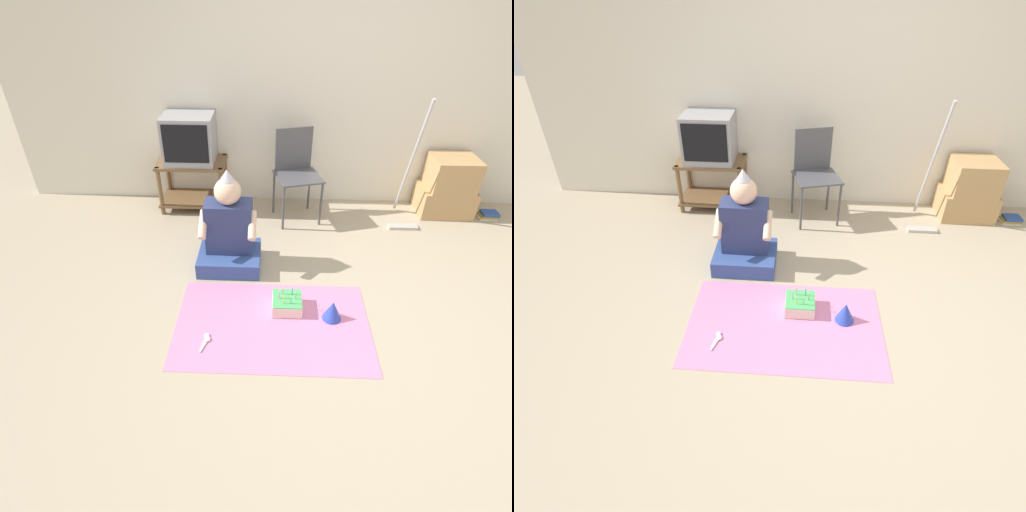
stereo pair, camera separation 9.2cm
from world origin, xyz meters
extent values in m
plane|color=tan|center=(0.00, 0.00, 0.00)|extent=(16.00, 16.00, 0.00)
cube|color=silver|center=(0.00, 2.04, 1.27)|extent=(6.40, 0.06, 2.55)
cube|color=brown|center=(-1.34, 1.80, 0.50)|extent=(0.69, 0.43, 0.03)
cube|color=brown|center=(-1.34, 1.80, 0.09)|extent=(0.69, 0.43, 0.02)
cylinder|color=brown|center=(-1.66, 1.61, 0.26)|extent=(0.04, 0.04, 0.52)
cylinder|color=brown|center=(-1.03, 1.61, 0.26)|extent=(0.04, 0.04, 0.52)
cylinder|color=brown|center=(-1.66, 1.98, 0.26)|extent=(0.04, 0.04, 0.52)
cylinder|color=brown|center=(-1.03, 1.98, 0.26)|extent=(0.04, 0.04, 0.52)
cube|color=#99999E|center=(-1.34, 1.80, 0.75)|extent=(0.49, 0.41, 0.46)
cube|color=black|center=(-1.34, 1.59, 0.76)|extent=(0.43, 0.01, 0.36)
cube|color=#4C4C51|center=(-0.27, 1.58, 0.46)|extent=(0.51, 0.49, 0.02)
cube|color=#4C4C51|center=(-0.32, 1.76, 0.67)|extent=(0.36, 0.12, 0.42)
cylinder|color=#4C4C51|center=(-0.41, 1.36, 0.23)|extent=(0.02, 0.02, 0.46)
cylinder|color=#4C4C51|center=(-0.04, 1.46, 0.23)|extent=(0.02, 0.02, 0.46)
cylinder|color=#4C4C51|center=(-0.50, 1.69, 0.23)|extent=(0.02, 0.02, 0.46)
cylinder|color=#4C4C51|center=(-0.14, 1.80, 0.23)|extent=(0.02, 0.02, 0.46)
cube|color=tan|center=(1.27, 1.78, 0.14)|extent=(0.53, 0.40, 0.28)
cube|color=tan|center=(1.27, 1.78, 0.44)|extent=(0.43, 0.41, 0.32)
cube|color=#B2ADA3|center=(0.78, 1.43, 0.01)|extent=(0.28, 0.09, 0.03)
cylinder|color=#B7B7BC|center=(0.78, 1.61, 0.63)|extent=(0.03, 0.39, 1.21)
cube|color=beige|center=(1.71, 1.66, 0.01)|extent=(0.19, 0.12, 0.02)
cube|color=#A88933|center=(1.71, 1.66, 0.03)|extent=(0.18, 0.13, 0.02)
cube|color=#284793|center=(1.72, 1.66, 0.06)|extent=(0.16, 0.13, 0.03)
cube|color=#334C8C|center=(-0.87, 0.75, 0.07)|extent=(0.52, 0.45, 0.14)
cube|color=navy|center=(-0.87, 0.80, 0.36)|extent=(0.38, 0.22, 0.44)
sphere|color=beige|center=(-0.87, 0.80, 0.68)|extent=(0.22, 0.22, 0.22)
cone|color=silver|center=(-0.87, 0.80, 0.82)|extent=(0.12, 0.12, 0.09)
cylinder|color=beige|center=(-1.07, 0.70, 0.43)|extent=(0.06, 0.24, 0.19)
cylinder|color=beige|center=(-0.67, 0.70, 0.43)|extent=(0.06, 0.24, 0.19)
cube|color=pink|center=(-0.50, 0.04, 0.00)|extent=(1.39, 0.90, 0.01)
cube|color=#F4E0C6|center=(-0.39, 0.21, 0.05)|extent=(0.22, 0.22, 0.09)
cube|color=#4CB266|center=(-0.39, 0.21, 0.10)|extent=(0.21, 0.21, 0.01)
cylinder|color=#66C666|center=(-0.33, 0.20, 0.13)|extent=(0.01, 0.01, 0.07)
sphere|color=#FFCC4C|center=(-0.33, 0.20, 0.17)|extent=(0.01, 0.01, 0.01)
cylinder|color=#4C7FE5|center=(-0.35, 0.25, 0.13)|extent=(0.01, 0.01, 0.07)
sphere|color=#FFCC4C|center=(-0.35, 0.25, 0.17)|extent=(0.01, 0.01, 0.01)
cylinder|color=#E58CCC|center=(-0.42, 0.26, 0.13)|extent=(0.01, 0.01, 0.07)
sphere|color=#FFCC4C|center=(-0.42, 0.26, 0.17)|extent=(0.01, 0.01, 0.01)
cylinder|color=#E58CCC|center=(-0.45, 0.21, 0.13)|extent=(0.01, 0.01, 0.07)
sphere|color=#FFCC4C|center=(-0.45, 0.21, 0.17)|extent=(0.01, 0.01, 0.01)
cylinder|color=yellow|center=(-0.42, 0.15, 0.13)|extent=(0.01, 0.01, 0.07)
sphere|color=#FFCC4C|center=(-0.42, 0.15, 0.17)|extent=(0.01, 0.01, 0.01)
cylinder|color=#66C666|center=(-0.36, 0.15, 0.13)|extent=(0.01, 0.01, 0.07)
sphere|color=#FFCC4C|center=(-0.36, 0.15, 0.17)|extent=(0.01, 0.01, 0.01)
cone|color=blue|center=(-0.06, 0.12, 0.08)|extent=(0.14, 0.14, 0.15)
ellipsoid|color=white|center=(-0.95, -0.10, 0.01)|extent=(0.04, 0.05, 0.01)
cube|color=white|center=(-0.97, -0.17, 0.01)|extent=(0.03, 0.10, 0.01)
ellipsoid|color=white|center=(-0.94, -0.13, 0.01)|extent=(0.04, 0.05, 0.01)
cube|color=white|center=(-0.96, -0.20, 0.01)|extent=(0.04, 0.10, 0.01)
camera|label=1|loc=(-0.53, -2.02, 2.07)|focal=28.00mm
camera|label=2|loc=(-0.43, -2.02, 2.07)|focal=28.00mm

